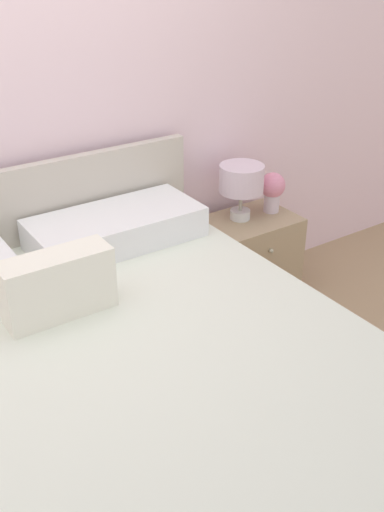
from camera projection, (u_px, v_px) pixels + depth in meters
ground_plane at (22, 355)px, 2.99m from camera, size 12.00×12.00×0.00m
bed at (109, 428)px, 2.10m from camera, size 1.88×2.12×0.98m
nightstand at (247, 260)px, 3.34m from camera, size 0.51×0.38×0.50m
table_lamp at (241, 181)px, 3.12m from camera, size 0.23×0.23×0.30m
flower_vase at (273, 189)px, 3.25m from camera, size 0.14×0.14×0.22m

